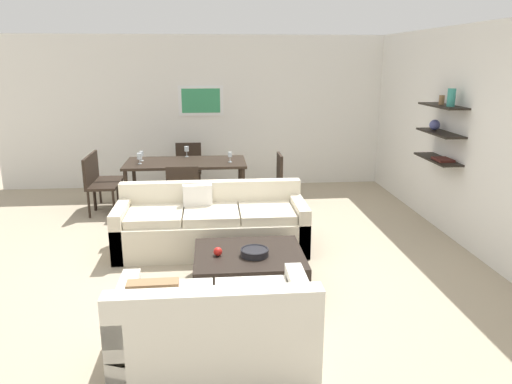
% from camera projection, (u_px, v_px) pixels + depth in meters
% --- Properties ---
extents(ground_plane, '(18.00, 18.00, 0.00)m').
position_uv_depth(ground_plane, '(225.00, 258.00, 5.77)').
color(ground_plane, tan).
extents(back_wall_unit, '(8.40, 0.09, 2.70)m').
position_uv_depth(back_wall_unit, '(234.00, 112.00, 8.83)').
color(back_wall_unit, silver).
rests_on(back_wall_unit, ground).
extents(right_wall_shelf_unit, '(0.34, 8.20, 2.70)m').
position_uv_depth(right_wall_shelf_unit, '(456.00, 134.00, 6.26)').
color(right_wall_shelf_unit, silver).
rests_on(right_wall_shelf_unit, ground).
extents(sofa_beige, '(2.30, 0.90, 0.78)m').
position_uv_depth(sofa_beige, '(212.00, 226.00, 6.00)').
color(sofa_beige, beige).
rests_on(sofa_beige, ground).
extents(loveseat_white, '(1.49, 0.90, 0.78)m').
position_uv_depth(loveseat_white, '(214.00, 329.00, 3.71)').
color(loveseat_white, silver).
rests_on(loveseat_white, ground).
extents(coffee_table, '(1.11, 0.93, 0.38)m').
position_uv_depth(coffee_table, '(249.00, 270.00, 4.98)').
color(coffee_table, black).
rests_on(coffee_table, ground).
extents(decorative_bowl, '(0.29, 0.29, 0.07)m').
position_uv_depth(decorative_bowl, '(255.00, 252.00, 4.86)').
color(decorative_bowl, black).
rests_on(decorative_bowl, coffee_table).
extents(apple_on_coffee_table, '(0.09, 0.09, 0.09)m').
position_uv_depth(apple_on_coffee_table, '(218.00, 251.00, 4.86)').
color(apple_on_coffee_table, red).
rests_on(apple_on_coffee_table, coffee_table).
extents(dining_table, '(1.85, 0.90, 0.75)m').
position_uv_depth(dining_table, '(186.00, 166.00, 7.55)').
color(dining_table, black).
rests_on(dining_table, ground).
extents(dining_chair_foot, '(0.44, 0.44, 0.88)m').
position_uv_depth(dining_chair_foot, '(183.00, 191.00, 6.78)').
color(dining_chair_foot, black).
rests_on(dining_chair_foot, ground).
extents(dining_chair_left_far, '(0.44, 0.44, 0.88)m').
position_uv_depth(dining_chair_left_far, '(102.00, 176.00, 7.67)').
color(dining_chair_left_far, black).
rests_on(dining_chair_left_far, ground).
extents(dining_chair_left_near, '(0.44, 0.44, 0.88)m').
position_uv_depth(dining_chair_left_near, '(96.00, 182.00, 7.29)').
color(dining_chair_left_near, black).
rests_on(dining_chair_left_near, ground).
extents(dining_chair_right_near, '(0.44, 0.44, 0.88)m').
position_uv_depth(dining_chair_right_near, '(272.00, 178.00, 7.52)').
color(dining_chair_right_near, black).
rests_on(dining_chair_right_near, ground).
extents(dining_chair_head, '(0.44, 0.44, 0.88)m').
position_uv_depth(dining_chair_head, '(189.00, 165.00, 8.42)').
color(dining_chair_head, black).
rests_on(dining_chair_head, ground).
extents(wine_glass_left_near, '(0.08, 0.08, 0.16)m').
position_uv_depth(wine_glass_left_near, '(139.00, 156.00, 7.34)').
color(wine_glass_left_near, silver).
rests_on(wine_glass_left_near, dining_table).
extents(wine_glass_right_near, '(0.06, 0.06, 0.16)m').
position_uv_depth(wine_glass_right_near, '(230.00, 155.00, 7.46)').
color(wine_glass_right_near, silver).
rests_on(wine_glass_right_near, dining_table).
extents(wine_glass_left_far, '(0.06, 0.06, 0.15)m').
position_uv_depth(wine_glass_left_far, '(141.00, 154.00, 7.55)').
color(wine_glass_left_far, silver).
rests_on(wine_glass_left_far, dining_table).
extents(wine_glass_head, '(0.07, 0.07, 0.17)m').
position_uv_depth(wine_glass_head, '(187.00, 149.00, 7.87)').
color(wine_glass_head, silver).
rests_on(wine_glass_head, dining_table).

